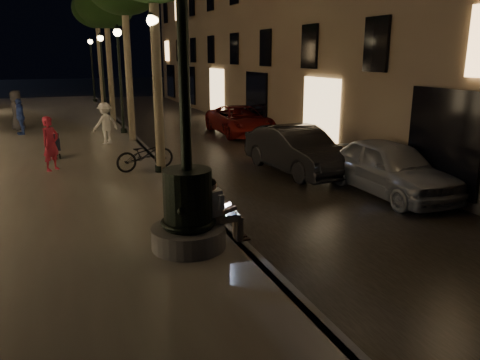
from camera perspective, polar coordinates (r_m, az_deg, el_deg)
name	(u,v)px	position (r m, az deg, el deg)	size (l,w,h in m)	color
ground	(134,140)	(21.53, -12.79, 4.76)	(120.00, 120.00, 0.00)	black
cobble_lane	(198,136)	(22.16, -5.08, 5.38)	(6.00, 45.00, 0.02)	black
promenade	(37,144)	(21.32, -23.50, 4.05)	(8.00, 45.00, 0.20)	#625D57
curb_strip	(134,138)	(21.52, -12.80, 5.02)	(0.25, 45.00, 0.20)	#59595B
fountain_lamppost	(188,195)	(8.62, -6.41, -1.88)	(1.40, 1.40, 5.21)	#59595B
seated_man_laptop	(219,208)	(8.89, -2.53, -3.46)	(0.92, 0.31, 1.29)	tan
tree_third	(105,5)	(26.25, -16.09, 19.80)	(3.00, 3.00, 7.20)	#6B604C
tree_far	(96,9)	(32.23, -17.11, 19.27)	(3.00, 3.00, 7.50)	#6B604C
lamp_curb_a	(155,71)	(14.27, -10.31, 12.91)	(0.36, 0.36, 4.81)	black
lamp_curb_b	(119,66)	(22.17, -14.48, 13.36)	(0.36, 0.36, 4.81)	black
lamp_curb_c	(102,63)	(30.12, -16.46, 13.55)	(0.36, 0.36, 4.81)	black
lamp_curb_d	(92,61)	(38.09, -17.62, 13.65)	(0.36, 0.36, 4.81)	black
stroller	(52,144)	(17.56, -21.93, 4.10)	(0.52, 1.00, 1.00)	black
car_front	(390,167)	(13.34, 17.80, 1.46)	(1.75, 4.36, 1.48)	#A3A7AA
car_second	(297,150)	(15.20, 6.94, 3.68)	(1.57, 4.50, 1.48)	black
car_third	(240,120)	(22.49, 0.01, 7.29)	(2.24, 4.86, 1.35)	maroon
pedestrian_red	(51,144)	(15.65, -22.10, 4.13)	(0.61, 0.40, 1.69)	#B7243C
pedestrian_white	(105,123)	(19.68, -16.08, 6.65)	(1.08, 0.62, 1.67)	white
pedestrian_blue	(20,117)	(23.43, -25.23, 7.02)	(0.95, 0.40, 1.62)	#284095
pedestrian_dark	(17,111)	(24.72, -25.55, 7.65)	(0.93, 0.60, 1.89)	#302F34
bicycle	(145,154)	(14.91, -11.50, 3.08)	(0.66, 1.88, 0.99)	black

